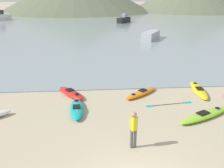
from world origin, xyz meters
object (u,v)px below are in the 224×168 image
object	(u,v)px
kayak_on_sand_2	(199,90)
kayak_on_sand_1	(205,115)
kayak_on_sand_0	(77,109)
moored_boat_2	(2,17)
kayak_on_sand_4	(71,93)
loose_paddle	(169,104)
kayak_on_sand_6	(141,93)
person_near_foreground	(134,128)
moored_boat_0	(124,19)
moored_boat_1	(151,35)

from	to	relation	value
kayak_on_sand_2	kayak_on_sand_1	bearing A→B (deg)	-107.50
kayak_on_sand_1	kayak_on_sand_2	xyz separation A→B (m)	(1.15, 3.64, -0.01)
kayak_on_sand_0	moored_boat_2	world-z (taller)	moored_boat_2
kayak_on_sand_0	kayak_on_sand_2	distance (m)	8.13
kayak_on_sand_4	loose_paddle	bearing A→B (deg)	-18.63
kayak_on_sand_1	kayak_on_sand_4	xyz separation A→B (m)	(-7.11, 3.73, 0.01)
kayak_on_sand_6	kayak_on_sand_0	bearing A→B (deg)	-152.10
person_near_foreground	kayak_on_sand_0	bearing A→B (deg)	123.61
kayak_on_sand_4	moored_boat_2	world-z (taller)	moored_boat_2
kayak_on_sand_2	kayak_on_sand_6	distance (m)	3.85
kayak_on_sand_0	person_near_foreground	bearing A→B (deg)	-56.39
kayak_on_sand_1	loose_paddle	size ratio (longest dim) A/B	1.26
kayak_on_sand_0	kayak_on_sand_6	xyz separation A→B (m)	(3.95, 2.09, -0.02)
kayak_on_sand_2	loose_paddle	distance (m)	3.12
kayak_on_sand_1	person_near_foreground	bearing A→B (deg)	-149.29
kayak_on_sand_2	loose_paddle	bearing A→B (deg)	-143.47
kayak_on_sand_2	moored_boat_0	size ratio (longest dim) A/B	0.86
person_near_foreground	moored_boat_1	size ratio (longest dim) A/B	0.35
kayak_on_sand_0	moored_boat_0	size ratio (longest dim) A/B	0.71
kayak_on_sand_4	moored_boat_0	bearing A→B (deg)	78.33
person_near_foreground	moored_boat_0	bearing A→B (deg)	83.26
kayak_on_sand_1	kayak_on_sand_4	distance (m)	8.02
kayak_on_sand_6	moored_boat_0	xyz separation A→B (m)	(4.22, 42.15, 0.58)
kayak_on_sand_2	moored_boat_2	bearing A→B (deg)	118.97
moored_boat_0	person_near_foreground	bearing A→B (deg)	-96.74
kayak_on_sand_0	kayak_on_sand_1	xyz separation A→B (m)	(6.64, -1.30, -0.02)
kayak_on_sand_6	loose_paddle	size ratio (longest dim) A/B	0.92
kayak_on_sand_1	person_near_foreground	size ratio (longest dim) A/B	2.15
kayak_on_sand_4	kayak_on_sand_6	xyz separation A→B (m)	(4.42, -0.33, -0.02)
person_near_foreground	loose_paddle	size ratio (longest dim) A/B	0.59
moored_boat_1	kayak_on_sand_2	bearing A→B (deg)	-93.91
kayak_on_sand_0	loose_paddle	bearing A→B (deg)	5.27
kayak_on_sand_4	kayak_on_sand_6	bearing A→B (deg)	-4.31
kayak_on_sand_4	moored_boat_1	bearing A→B (deg)	64.40
kayak_on_sand_0	kayak_on_sand_4	world-z (taller)	kayak_on_sand_0
kayak_on_sand_2	kayak_on_sand_6	xyz separation A→B (m)	(-3.84, -0.25, 0.00)
kayak_on_sand_1	moored_boat_2	distance (m)	59.58
kayak_on_sand_0	kayak_on_sand_4	xyz separation A→B (m)	(-0.46, 2.43, -0.01)
person_near_foreground	moored_boat_0	size ratio (longest dim) A/B	0.41
kayak_on_sand_6	loose_paddle	bearing A→B (deg)	-50.31
kayak_on_sand_2	moored_boat_1	size ratio (longest dim) A/B	0.73
moored_boat_0	moored_boat_2	size ratio (longest dim) A/B	0.86
person_near_foreground	moored_boat_2	distance (m)	60.14
kayak_on_sand_1	kayak_on_sand_6	bearing A→B (deg)	128.40
kayak_on_sand_0	moored_boat_1	xyz separation A→B (m)	(9.17, 22.53, 0.42)
kayak_on_sand_2	moored_boat_2	world-z (taller)	moored_boat_2
moored_boat_2	kayak_on_sand_0	bearing A→B (deg)	-69.23
kayak_on_sand_0	person_near_foreground	xyz separation A→B (m)	(2.50, -3.76, 0.77)
moored_boat_2	person_near_foreground	bearing A→B (deg)	-68.28
kayak_on_sand_0	moored_boat_0	xyz separation A→B (m)	(8.18, 44.24, 0.56)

